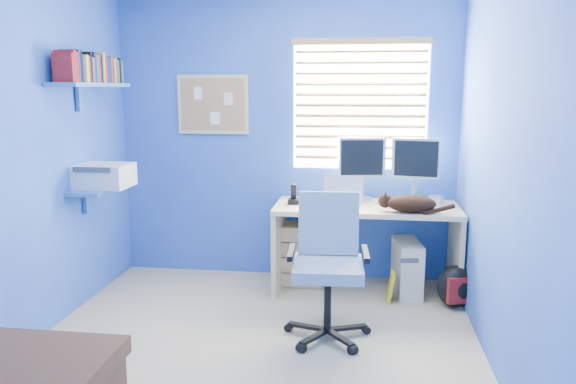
# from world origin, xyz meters

# --- Properties ---
(floor) EXTENTS (3.00, 3.20, 0.00)m
(floor) POSITION_xyz_m (0.00, 0.00, 0.00)
(floor) COLOR #B1A78C
(floor) RESTS_ON ground
(wall_back) EXTENTS (3.00, 0.01, 2.50)m
(wall_back) POSITION_xyz_m (0.00, 1.60, 1.25)
(wall_back) COLOR blue
(wall_back) RESTS_ON ground
(wall_front) EXTENTS (3.00, 0.01, 2.50)m
(wall_front) POSITION_xyz_m (0.00, -1.60, 1.25)
(wall_front) COLOR blue
(wall_front) RESTS_ON ground
(wall_left) EXTENTS (0.01, 3.20, 2.50)m
(wall_left) POSITION_xyz_m (-1.50, 0.00, 1.25)
(wall_left) COLOR blue
(wall_left) RESTS_ON ground
(wall_right) EXTENTS (0.01, 3.20, 2.50)m
(wall_right) POSITION_xyz_m (1.50, 0.00, 1.25)
(wall_right) COLOR blue
(wall_right) RESTS_ON ground
(desk) EXTENTS (1.51, 0.65, 0.74)m
(desk) POSITION_xyz_m (0.73, 1.26, 0.37)
(desk) COLOR tan
(desk) RESTS_ON floor
(laptop) EXTENTS (0.36, 0.30, 0.22)m
(laptop) POSITION_xyz_m (0.51, 1.22, 0.85)
(laptop) COLOR silver
(laptop) RESTS_ON desk
(monitor_left) EXTENTS (0.41, 0.18, 0.54)m
(monitor_left) POSITION_xyz_m (0.68, 1.50, 1.01)
(monitor_left) COLOR silver
(monitor_left) RESTS_ON desk
(monitor_right) EXTENTS (0.41, 0.18, 0.54)m
(monitor_right) POSITION_xyz_m (1.13, 1.49, 1.01)
(monitor_right) COLOR silver
(monitor_right) RESTS_ON desk
(phone) EXTENTS (0.10, 0.12, 0.17)m
(phone) POSITION_xyz_m (0.12, 1.24, 0.82)
(phone) COLOR black
(phone) RESTS_ON desk
(mug) EXTENTS (0.10, 0.09, 0.10)m
(mug) POSITION_xyz_m (1.17, 1.34, 0.79)
(mug) COLOR #24625D
(mug) RESTS_ON desk
(cd_spindle) EXTENTS (0.13, 0.13, 0.07)m
(cd_spindle) POSITION_xyz_m (1.29, 1.36, 0.78)
(cd_spindle) COLOR silver
(cd_spindle) RESTS_ON desk
(cat) EXTENTS (0.41, 0.26, 0.14)m
(cat) POSITION_xyz_m (1.07, 1.03, 0.81)
(cat) COLOR black
(cat) RESTS_ON desk
(tower_pc) EXTENTS (0.25, 0.46, 0.45)m
(tower_pc) POSITION_xyz_m (1.07, 1.23, 0.23)
(tower_pc) COLOR beige
(tower_pc) RESTS_ON floor
(drawer_boxes) EXTENTS (0.35, 0.28, 0.54)m
(drawer_boxes) POSITION_xyz_m (0.19, 1.36, 0.27)
(drawer_boxes) COLOR #CDB185
(drawer_boxes) RESTS_ON floor
(yellow_book) EXTENTS (0.03, 0.17, 0.24)m
(yellow_book) POSITION_xyz_m (0.93, 1.03, 0.12)
(yellow_book) COLOR yellow
(yellow_book) RESTS_ON floor
(backpack) EXTENTS (0.34, 0.29, 0.34)m
(backpack) POSITION_xyz_m (1.43, 0.97, 0.17)
(backpack) COLOR black
(backpack) RESTS_ON floor
(office_chair) EXTENTS (0.60, 0.60, 0.98)m
(office_chair) POSITION_xyz_m (0.47, 0.35, 0.37)
(office_chair) COLOR black
(office_chair) RESTS_ON floor
(window_blinds) EXTENTS (1.15, 0.05, 1.10)m
(window_blinds) POSITION_xyz_m (0.65, 1.57, 1.55)
(window_blinds) COLOR white
(window_blinds) RESTS_ON ground
(corkboard) EXTENTS (0.64, 0.02, 0.52)m
(corkboard) POSITION_xyz_m (-0.65, 1.58, 1.55)
(corkboard) COLOR tan
(corkboard) RESTS_ON ground
(wall_shelves) EXTENTS (0.42, 0.90, 1.05)m
(wall_shelves) POSITION_xyz_m (-1.35, 0.75, 1.43)
(wall_shelves) COLOR #3B6DB5
(wall_shelves) RESTS_ON ground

